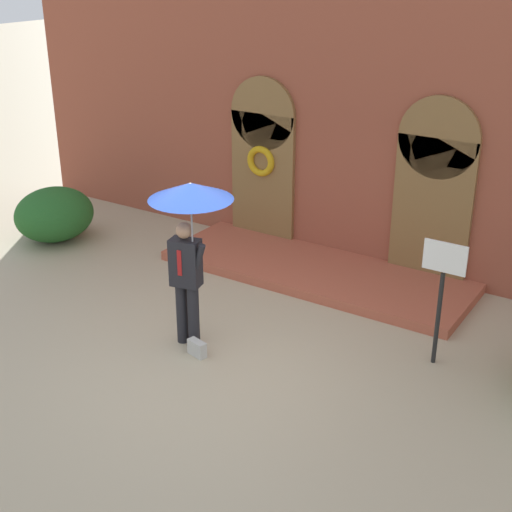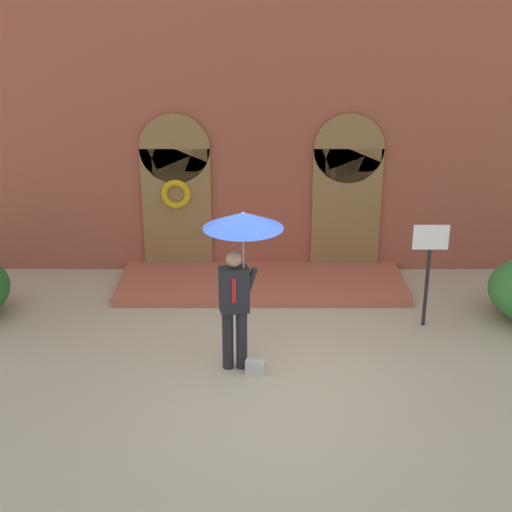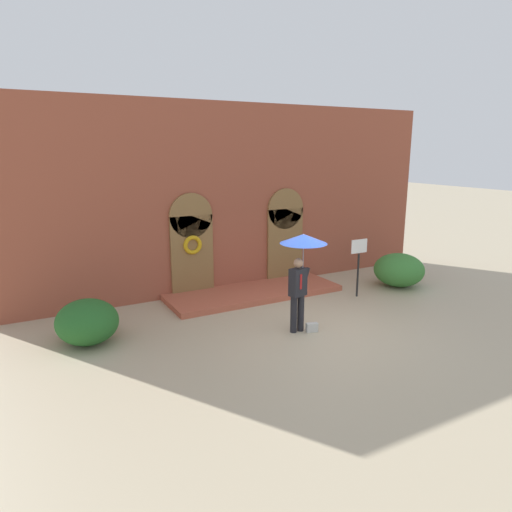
{
  "view_description": "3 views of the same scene",
  "coord_description": "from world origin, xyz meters",
  "px_view_note": "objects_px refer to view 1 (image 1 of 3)",
  "views": [
    {
      "loc": [
        5.08,
        -6.62,
        5.07
      ],
      "look_at": [
        -0.01,
        1.23,
        1.02
      ],
      "focal_mm": 50.0,
      "sensor_mm": 36.0,
      "label": 1
    },
    {
      "loc": [
        -0.11,
        -8.98,
        5.21
      ],
      "look_at": [
        -0.06,
        1.49,
        1.21
      ],
      "focal_mm": 50.0,
      "sensor_mm": 36.0,
      "label": 2
    },
    {
      "loc": [
        -6.16,
        -8.4,
        4.27
      ],
      "look_at": [
        -0.59,
        1.86,
        1.52
      ],
      "focal_mm": 32.0,
      "sensor_mm": 36.0,
      "label": 3
    }
  ],
  "objects_px": {
    "person_with_umbrella": "(189,216)",
    "handbag": "(197,348)",
    "sign_post": "(442,283)",
    "shrub_left": "(54,214)"
  },
  "relations": [
    {
      "from": "person_with_umbrella",
      "to": "sign_post",
      "type": "relative_size",
      "value": 1.37
    },
    {
      "from": "shrub_left",
      "to": "sign_post",
      "type": "bearing_deg",
      "value": -2.52
    },
    {
      "from": "sign_post",
      "to": "shrub_left",
      "type": "xyz_separation_m",
      "value": [
        -7.53,
        0.33,
        -0.67
      ]
    },
    {
      "from": "handbag",
      "to": "person_with_umbrella",
      "type": "bearing_deg",
      "value": 148.27
    },
    {
      "from": "handbag",
      "to": "sign_post",
      "type": "bearing_deg",
      "value": 43.27
    },
    {
      "from": "person_with_umbrella",
      "to": "handbag",
      "type": "xyz_separation_m",
      "value": [
        0.2,
        -0.2,
        -1.8
      ]
    },
    {
      "from": "person_with_umbrella",
      "to": "shrub_left",
      "type": "distance_m",
      "value": 5.1
    },
    {
      "from": "person_with_umbrella",
      "to": "sign_post",
      "type": "xyz_separation_m",
      "value": [
        2.94,
        1.38,
        -0.75
      ]
    },
    {
      "from": "sign_post",
      "to": "shrub_left",
      "type": "relative_size",
      "value": 1.14
    },
    {
      "from": "person_with_umbrella",
      "to": "sign_post",
      "type": "distance_m",
      "value": 3.33
    }
  ]
}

